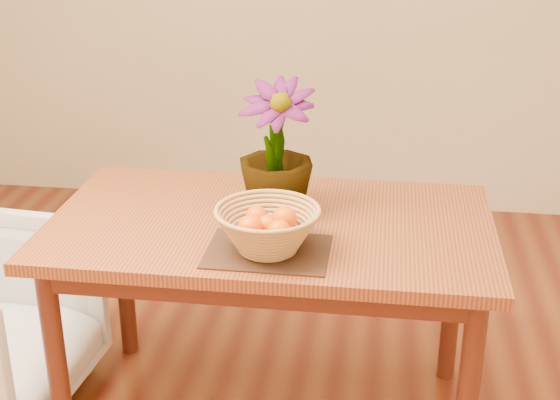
# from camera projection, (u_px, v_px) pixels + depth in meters

# --- Properties ---
(table) EXTENTS (1.40, 0.80, 0.75)m
(table) POSITION_uv_depth(u_px,v_px,m) (271.00, 245.00, 2.50)
(table) COLOR brown
(table) RESTS_ON floor
(placemat) EXTENTS (0.36, 0.27, 0.01)m
(placemat) POSITION_uv_depth(u_px,v_px,m) (268.00, 251.00, 2.25)
(placemat) COLOR #321D12
(placemat) RESTS_ON table
(wicker_basket) EXTENTS (0.31, 0.31, 0.13)m
(wicker_basket) POSITION_uv_depth(u_px,v_px,m) (268.00, 231.00, 2.23)
(wicker_basket) COLOR #B4874B
(wicker_basket) RESTS_ON placemat
(orange_pile) EXTENTS (0.16, 0.15, 0.07)m
(orange_pile) POSITION_uv_depth(u_px,v_px,m) (268.00, 224.00, 2.22)
(orange_pile) COLOR #F65F04
(orange_pile) RESTS_ON wicker_basket
(potted_plant) EXTENTS (0.25, 0.25, 0.43)m
(potted_plant) POSITION_uv_depth(u_px,v_px,m) (276.00, 149.00, 2.44)
(potted_plant) COLOR #1C4F16
(potted_plant) RESTS_ON table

